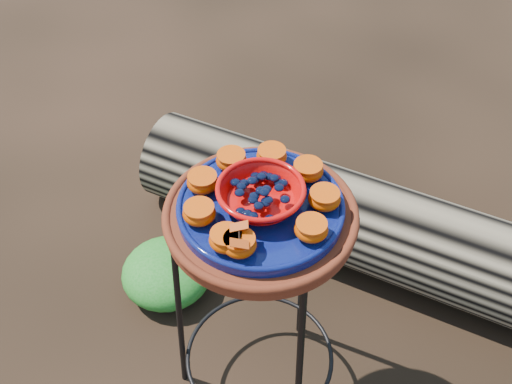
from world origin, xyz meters
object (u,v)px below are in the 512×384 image
Objects in this scene: plant_stand at (260,315)px; red_bowl at (261,196)px; terracotta_saucer at (261,217)px; driftwood_log at (377,228)px; cobalt_plate at (261,208)px.

red_bowl reaches higher than plant_stand.
terracotta_saucer is at bearing 0.00° from plant_stand.
terracotta_saucer is 2.33× the size of red_bowl.
plant_stand is at bearing -95.18° from driftwood_log.
red_bowl is (0.00, 0.00, 0.06)m from terracotta_saucer.
plant_stand is 3.99× the size of red_bowl.
red_bowl is at bearing 0.00° from cobalt_plate.
cobalt_plate reaches higher than plant_stand.
driftwood_log is at bearing 84.82° from plant_stand.
red_bowl is at bearing 0.00° from terracotta_saucer.
red_bowl is 0.87m from driftwood_log.
plant_stand is 0.64m from driftwood_log.
cobalt_plate is at bearing 0.00° from terracotta_saucer.
cobalt_plate reaches higher than terracotta_saucer.
cobalt_plate reaches higher than driftwood_log.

